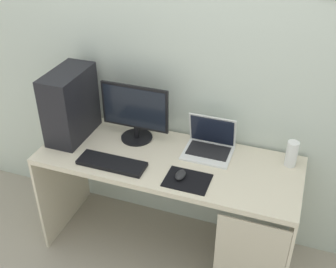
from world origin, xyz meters
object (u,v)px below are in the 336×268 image
at_px(speaker, 292,154).
at_px(mouse_left, 180,175).
at_px(laptop, 209,145).
at_px(monitor, 135,113).
at_px(pc_tower, 70,105).
at_px(keyboard, 112,163).

distance_m(speaker, mouse_left, 0.68).
bearing_deg(laptop, monitor, -177.45).
bearing_deg(pc_tower, mouse_left, -13.94).
xyz_separation_m(pc_tower, monitor, (0.41, 0.09, -0.03)).
height_order(pc_tower, monitor, pc_tower).
bearing_deg(pc_tower, speaker, 5.76).
bearing_deg(monitor, keyboard, -94.45).
distance_m(monitor, keyboard, 0.37).
distance_m(pc_tower, laptop, 0.93).
relative_size(pc_tower, laptop, 1.53).
relative_size(laptop, mouse_left, 3.14).
bearing_deg(mouse_left, pc_tower, 166.06).
bearing_deg(speaker, keyboard, -160.22).
relative_size(monitor, laptop, 1.49).
bearing_deg(laptop, speaker, 2.99).
xyz_separation_m(speaker, keyboard, (-1.02, -0.37, -0.07)).
bearing_deg(monitor, speaker, 2.77).
height_order(pc_tower, mouse_left, pc_tower).
relative_size(speaker, mouse_left, 1.70).
distance_m(pc_tower, keyboard, 0.50).
distance_m(laptop, speaker, 0.50).
height_order(pc_tower, keyboard, pc_tower).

